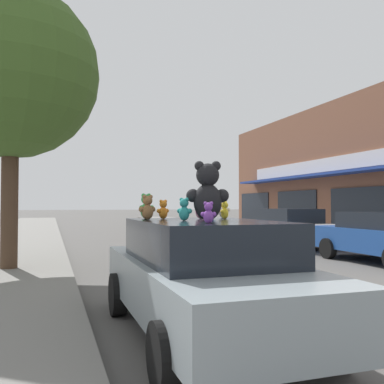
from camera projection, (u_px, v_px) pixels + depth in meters
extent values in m
cube|color=black|center=(359.00, 209.00, 19.56)|extent=(0.06, 4.02, 2.00)
cube|color=black|center=(296.00, 208.00, 24.58)|extent=(0.06, 4.02, 2.00)
cube|color=black|center=(254.00, 208.00, 29.60)|extent=(0.06, 4.02, 2.00)
cube|color=#8C999E|center=(205.00, 286.00, 5.18)|extent=(1.74, 4.28, 0.62)
cube|color=black|center=(205.00, 240.00, 5.20)|extent=(1.53, 2.35, 0.48)
cylinder|color=black|center=(118.00, 294.00, 6.16)|extent=(0.20, 0.61, 0.61)
cylinder|color=black|center=(227.00, 287.00, 6.70)|extent=(0.20, 0.61, 0.61)
cylinder|color=black|center=(164.00, 356.00, 3.65)|extent=(0.20, 0.61, 0.61)
cylinder|color=black|center=(333.00, 337.00, 4.18)|extent=(0.20, 0.61, 0.61)
ellipsoid|color=black|center=(208.00, 202.00, 5.24)|extent=(0.42, 0.38, 0.45)
sphere|color=black|center=(208.00, 175.00, 5.25)|extent=(0.36, 0.36, 0.29)
sphere|color=black|center=(216.00, 166.00, 5.25)|extent=(0.15, 0.15, 0.12)
sphere|color=black|center=(199.00, 166.00, 5.25)|extent=(0.15, 0.15, 0.12)
sphere|color=#3A3A3D|center=(207.00, 177.00, 5.37)|extent=(0.14, 0.14, 0.11)
sphere|color=black|center=(222.00, 196.00, 5.27)|extent=(0.21, 0.21, 0.17)
sphere|color=black|center=(193.00, 196.00, 5.26)|extent=(0.21, 0.21, 0.17)
ellipsoid|color=pink|center=(201.00, 210.00, 5.89)|extent=(0.22, 0.23, 0.23)
sphere|color=pink|center=(201.00, 198.00, 5.89)|extent=(0.20, 0.20, 0.14)
sphere|color=pink|center=(202.00, 194.00, 5.94)|extent=(0.09, 0.09, 0.06)
sphere|color=pink|center=(199.00, 194.00, 5.85)|extent=(0.09, 0.09, 0.06)
sphere|color=#FFA3DA|center=(197.00, 199.00, 5.92)|extent=(0.08, 0.08, 0.05)
sphere|color=pink|center=(202.00, 208.00, 5.98)|extent=(0.12, 0.12, 0.08)
sphere|color=pink|center=(198.00, 208.00, 5.81)|extent=(0.12, 0.12, 0.08)
ellipsoid|color=purple|center=(208.00, 217.00, 4.38)|extent=(0.13, 0.13, 0.14)
sphere|color=purple|center=(208.00, 207.00, 4.38)|extent=(0.12, 0.12, 0.09)
sphere|color=purple|center=(212.00, 203.00, 4.38)|extent=(0.05, 0.05, 0.04)
sphere|color=purple|center=(205.00, 203.00, 4.38)|extent=(0.05, 0.05, 0.04)
sphere|color=#BA67ED|center=(209.00, 207.00, 4.42)|extent=(0.04, 0.04, 0.03)
sphere|color=purple|center=(214.00, 214.00, 4.38)|extent=(0.07, 0.07, 0.05)
sphere|color=purple|center=(203.00, 214.00, 4.39)|extent=(0.07, 0.07, 0.05)
ellipsoid|color=green|center=(146.00, 211.00, 5.88)|extent=(0.21, 0.22, 0.22)
sphere|color=green|center=(146.00, 199.00, 5.88)|extent=(0.19, 0.19, 0.14)
sphere|color=green|center=(149.00, 195.00, 5.85)|extent=(0.08, 0.08, 0.06)
sphere|color=green|center=(143.00, 196.00, 5.91)|extent=(0.08, 0.08, 0.06)
sphere|color=#5ADA6D|center=(149.00, 200.00, 5.93)|extent=(0.07, 0.07, 0.05)
sphere|color=green|center=(152.00, 208.00, 5.84)|extent=(0.11, 0.11, 0.08)
sphere|color=green|center=(142.00, 208.00, 5.93)|extent=(0.11, 0.11, 0.08)
ellipsoid|color=beige|center=(223.00, 212.00, 6.27)|extent=(0.17, 0.16, 0.17)
sphere|color=beige|center=(223.00, 203.00, 6.28)|extent=(0.15, 0.15, 0.11)
sphere|color=beige|center=(226.00, 200.00, 6.27)|extent=(0.06, 0.06, 0.05)
sphere|color=beige|center=(220.00, 200.00, 6.28)|extent=(0.06, 0.06, 0.05)
sphere|color=white|center=(223.00, 204.00, 6.32)|extent=(0.06, 0.06, 0.04)
sphere|color=beige|center=(228.00, 210.00, 6.28)|extent=(0.08, 0.08, 0.06)
sphere|color=beige|center=(218.00, 210.00, 6.29)|extent=(0.08, 0.08, 0.06)
ellipsoid|color=teal|center=(184.00, 214.00, 5.16)|extent=(0.17, 0.17, 0.17)
sphere|color=teal|center=(184.00, 203.00, 5.16)|extent=(0.15, 0.15, 0.11)
sphere|color=teal|center=(187.00, 199.00, 5.14)|extent=(0.06, 0.06, 0.05)
sphere|color=teal|center=(181.00, 199.00, 5.18)|extent=(0.06, 0.06, 0.05)
sphere|color=#47CDC6|center=(186.00, 204.00, 5.20)|extent=(0.06, 0.06, 0.04)
sphere|color=teal|center=(190.00, 211.00, 5.13)|extent=(0.09, 0.09, 0.06)
sphere|color=teal|center=(180.00, 211.00, 5.20)|extent=(0.09, 0.09, 0.06)
ellipsoid|color=olive|center=(148.00, 212.00, 5.50)|extent=(0.18, 0.16, 0.20)
sphere|color=olive|center=(148.00, 201.00, 5.51)|extent=(0.15, 0.15, 0.13)
sphere|color=olive|center=(151.00, 197.00, 5.53)|extent=(0.06, 0.06, 0.05)
sphere|color=olive|center=(144.00, 197.00, 5.49)|extent=(0.06, 0.06, 0.05)
sphere|color=tan|center=(146.00, 201.00, 5.55)|extent=(0.06, 0.06, 0.05)
sphere|color=olive|center=(153.00, 209.00, 5.56)|extent=(0.09, 0.09, 0.07)
sphere|color=olive|center=(142.00, 209.00, 5.47)|extent=(0.09, 0.09, 0.07)
ellipsoid|color=orange|center=(163.00, 213.00, 5.80)|extent=(0.15, 0.14, 0.16)
sphere|color=orange|center=(163.00, 204.00, 5.81)|extent=(0.13, 0.13, 0.10)
sphere|color=orange|center=(165.00, 201.00, 5.83)|extent=(0.06, 0.06, 0.04)
sphere|color=orange|center=(161.00, 201.00, 5.78)|extent=(0.06, 0.06, 0.04)
sphere|color=#FFBA41|center=(161.00, 205.00, 5.84)|extent=(0.05, 0.05, 0.04)
sphere|color=orange|center=(167.00, 211.00, 5.85)|extent=(0.08, 0.08, 0.06)
sphere|color=orange|center=(159.00, 211.00, 5.77)|extent=(0.08, 0.08, 0.06)
ellipsoid|color=yellow|center=(225.00, 213.00, 5.78)|extent=(0.15, 0.15, 0.15)
sphere|color=yellow|center=(225.00, 205.00, 5.78)|extent=(0.13, 0.13, 0.10)
sphere|color=yellow|center=(226.00, 202.00, 5.81)|extent=(0.06, 0.06, 0.04)
sphere|color=yellow|center=(224.00, 202.00, 5.75)|extent=(0.06, 0.06, 0.04)
sphere|color=#FFFF4D|center=(222.00, 206.00, 5.80)|extent=(0.05, 0.05, 0.04)
sphere|color=yellow|center=(226.00, 211.00, 5.84)|extent=(0.08, 0.08, 0.06)
sphere|color=yellow|center=(222.00, 212.00, 5.73)|extent=(0.08, 0.08, 0.06)
ellipsoid|color=blue|center=(210.00, 213.00, 6.20)|extent=(0.16, 0.15, 0.16)
sphere|color=blue|center=(210.00, 205.00, 6.20)|extent=(0.14, 0.14, 0.10)
sphere|color=blue|center=(213.00, 202.00, 6.19)|extent=(0.06, 0.06, 0.04)
sphere|color=blue|center=(208.00, 202.00, 6.21)|extent=(0.06, 0.06, 0.04)
sphere|color=#548DFF|center=(211.00, 205.00, 6.24)|extent=(0.05, 0.05, 0.04)
sphere|color=blue|center=(215.00, 211.00, 6.19)|extent=(0.08, 0.08, 0.06)
sphere|color=blue|center=(206.00, 211.00, 6.23)|extent=(0.08, 0.08, 0.06)
cube|color=#1E4793|center=(383.00, 240.00, 11.70)|extent=(1.74, 4.15, 0.64)
cube|color=black|center=(383.00, 220.00, 11.72)|extent=(1.53, 2.11, 0.44)
cylinder|color=black|center=(328.00, 248.00, 12.65)|extent=(0.20, 0.61, 0.61)
cylinder|color=black|center=(375.00, 247.00, 13.18)|extent=(0.20, 0.61, 0.61)
cube|color=#B7B7BC|center=(287.00, 230.00, 16.46)|extent=(1.79, 4.73, 0.61)
cube|color=black|center=(287.00, 216.00, 16.48)|extent=(1.58, 2.69, 0.53)
cylinder|color=black|center=(250.00, 236.00, 17.57)|extent=(0.20, 0.61, 0.61)
cylinder|color=black|center=(287.00, 235.00, 18.12)|extent=(0.20, 0.61, 0.61)
cylinder|color=black|center=(287.00, 242.00, 14.78)|extent=(0.20, 0.61, 0.61)
cylinder|color=black|center=(330.00, 241.00, 15.33)|extent=(0.20, 0.61, 0.61)
cylinder|color=#473323|center=(10.00, 206.00, 9.82)|extent=(0.38, 0.38, 2.83)
sphere|color=#3D5B23|center=(11.00, 72.00, 9.91)|extent=(4.03, 4.03, 4.03)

